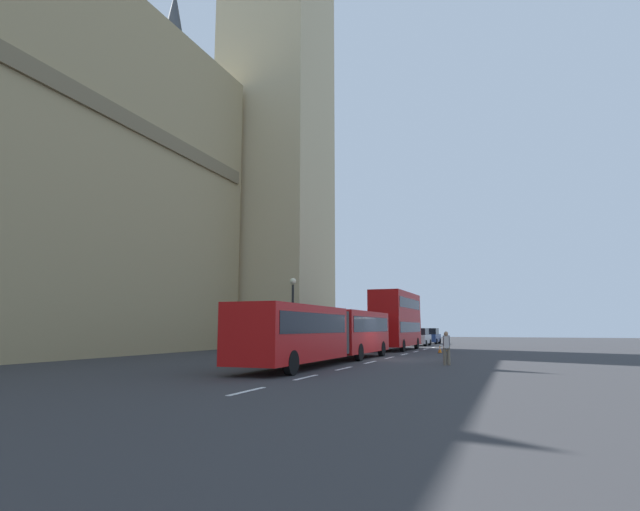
{
  "coord_description": "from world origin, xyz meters",
  "views": [
    {
      "loc": [
        -30.49,
        -7.64,
        1.89
      ],
      "look_at": [
        0.6,
        4.35,
        6.67
      ],
      "focal_mm": 28.36,
      "sensor_mm": 36.0,
      "label": 1
    }
  ],
  "objects_px": {
    "pedestrian_near_cones": "(446,347)",
    "pedestrian_by_kerb": "(447,345)",
    "sedan_lead": "(420,337)",
    "street_lamp": "(293,311)",
    "double_decker_bus": "(396,318)",
    "sedan_trailing": "(431,336)",
    "traffic_cone_middle": "(445,348)",
    "traffic_cone_west": "(440,349)",
    "articulated_bus": "(328,330)"
  },
  "relations": [
    {
      "from": "sedan_trailing",
      "to": "street_lamp",
      "type": "relative_size",
      "value": 0.83
    },
    {
      "from": "traffic_cone_middle",
      "to": "street_lamp",
      "type": "xyz_separation_m",
      "value": [
        -10.58,
        8.69,
        2.77
      ]
    },
    {
      "from": "articulated_bus",
      "to": "traffic_cone_west",
      "type": "xyz_separation_m",
      "value": [
        13.31,
        -4.14,
        -1.46
      ]
    },
    {
      "from": "sedan_lead",
      "to": "street_lamp",
      "type": "distance_m",
      "value": 23.99
    },
    {
      "from": "articulated_bus",
      "to": "double_decker_bus",
      "type": "relative_size",
      "value": 1.87
    },
    {
      "from": "double_decker_bus",
      "to": "traffic_cone_middle",
      "type": "height_order",
      "value": "double_decker_bus"
    },
    {
      "from": "articulated_bus",
      "to": "pedestrian_by_kerb",
      "type": "distance_m",
      "value": 6.81
    },
    {
      "from": "articulated_bus",
      "to": "pedestrian_near_cones",
      "type": "relative_size",
      "value": 10.63
    },
    {
      "from": "articulated_bus",
      "to": "street_lamp",
      "type": "relative_size",
      "value": 3.41
    },
    {
      "from": "double_decker_bus",
      "to": "traffic_cone_west",
      "type": "bearing_deg",
      "value": -133.02
    },
    {
      "from": "articulated_bus",
      "to": "sedan_trailing",
      "type": "bearing_deg",
      "value": -0.09
    },
    {
      "from": "pedestrian_near_cones",
      "to": "pedestrian_by_kerb",
      "type": "xyz_separation_m",
      "value": [
        2.55,
        0.31,
        0.0
      ]
    },
    {
      "from": "traffic_cone_west",
      "to": "pedestrian_near_cones",
      "type": "height_order",
      "value": "pedestrian_near_cones"
    },
    {
      "from": "traffic_cone_middle",
      "to": "traffic_cone_west",
      "type": "bearing_deg",
      "value": 179.09
    },
    {
      "from": "articulated_bus",
      "to": "sedan_trailing",
      "type": "distance_m",
      "value": 35.39
    },
    {
      "from": "traffic_cone_west",
      "to": "traffic_cone_middle",
      "type": "height_order",
      "value": "same"
    },
    {
      "from": "sedan_trailing",
      "to": "pedestrian_near_cones",
      "type": "relative_size",
      "value": 2.6
    },
    {
      "from": "traffic_cone_west",
      "to": "traffic_cone_middle",
      "type": "relative_size",
      "value": 1.0
    },
    {
      "from": "double_decker_bus",
      "to": "pedestrian_near_cones",
      "type": "bearing_deg",
      "value": -159.26
    },
    {
      "from": "articulated_bus",
      "to": "pedestrian_near_cones",
      "type": "xyz_separation_m",
      "value": [
        0.72,
        -6.23,
        -0.83
      ]
    },
    {
      "from": "sedan_trailing",
      "to": "pedestrian_by_kerb",
      "type": "relative_size",
      "value": 2.6
    },
    {
      "from": "sedan_lead",
      "to": "traffic_cone_west",
      "type": "xyz_separation_m",
      "value": [
        -15.55,
        -4.24,
        -0.63
      ]
    },
    {
      "from": "double_decker_bus",
      "to": "street_lamp",
      "type": "xyz_separation_m",
      "value": [
        -11.8,
        4.5,
        0.35
      ]
    },
    {
      "from": "double_decker_bus",
      "to": "traffic_cone_west",
      "type": "height_order",
      "value": "double_decker_bus"
    },
    {
      "from": "double_decker_bus",
      "to": "pedestrian_by_kerb",
      "type": "distance_m",
      "value": 15.22
    },
    {
      "from": "traffic_cone_west",
      "to": "pedestrian_near_cones",
      "type": "xyz_separation_m",
      "value": [
        -12.58,
        -2.09,
        0.63
      ]
    },
    {
      "from": "articulated_bus",
      "to": "traffic_cone_west",
      "type": "distance_m",
      "value": 14.01
    },
    {
      "from": "double_decker_bus",
      "to": "street_lamp",
      "type": "bearing_deg",
      "value": 159.1
    },
    {
      "from": "pedestrian_by_kerb",
      "to": "double_decker_bus",
      "type": "bearing_deg",
      "value": 23.05
    },
    {
      "from": "traffic_cone_west",
      "to": "street_lamp",
      "type": "distance_m",
      "value": 12.06
    },
    {
      "from": "traffic_cone_west",
      "to": "sedan_trailing",
      "type": "bearing_deg",
      "value": 10.5
    },
    {
      "from": "double_decker_bus",
      "to": "sedan_trailing",
      "type": "distance_m",
      "value": 18.29
    },
    {
      "from": "sedan_lead",
      "to": "pedestrian_near_cones",
      "type": "xyz_separation_m",
      "value": [
        -28.14,
        -6.33,
        -0.0
      ]
    },
    {
      "from": "articulated_bus",
      "to": "sedan_lead",
      "type": "bearing_deg",
      "value": 0.2
    },
    {
      "from": "articulated_bus",
      "to": "pedestrian_near_cones",
      "type": "bearing_deg",
      "value": -83.39
    },
    {
      "from": "articulated_bus",
      "to": "sedan_lead",
      "type": "distance_m",
      "value": 28.87
    },
    {
      "from": "pedestrian_by_kerb",
      "to": "traffic_cone_middle",
      "type": "bearing_deg",
      "value": 7.76
    },
    {
      "from": "street_lamp",
      "to": "sedan_lead",
      "type": "bearing_deg",
      "value": -10.63
    },
    {
      "from": "sedan_lead",
      "to": "traffic_cone_west",
      "type": "bearing_deg",
      "value": -164.74
    },
    {
      "from": "traffic_cone_west",
      "to": "pedestrian_near_cones",
      "type": "distance_m",
      "value": 12.77
    },
    {
      "from": "traffic_cone_west",
      "to": "pedestrian_by_kerb",
      "type": "distance_m",
      "value": 10.21
    },
    {
      "from": "double_decker_bus",
      "to": "pedestrian_near_cones",
      "type": "xyz_separation_m",
      "value": [
        -16.45,
        -6.23,
        -1.8
      ]
    },
    {
      "from": "double_decker_bus",
      "to": "pedestrian_by_kerb",
      "type": "height_order",
      "value": "double_decker_bus"
    },
    {
      "from": "sedan_lead",
      "to": "street_lamp",
      "type": "bearing_deg",
      "value": 169.37
    },
    {
      "from": "double_decker_bus",
      "to": "traffic_cone_west",
      "type": "xyz_separation_m",
      "value": [
        -3.87,
        -4.15,
        -2.43
      ]
    },
    {
      "from": "sedan_trailing",
      "to": "traffic_cone_middle",
      "type": "xyz_separation_m",
      "value": [
        -19.42,
        -4.13,
        -0.63
      ]
    },
    {
      "from": "pedestrian_by_kerb",
      "to": "traffic_cone_west",
      "type": "bearing_deg",
      "value": 10.01
    },
    {
      "from": "traffic_cone_middle",
      "to": "sedan_lead",
      "type": "bearing_deg",
      "value": 18.38
    },
    {
      "from": "traffic_cone_west",
      "to": "double_decker_bus",
      "type": "bearing_deg",
      "value": 46.98
    },
    {
      "from": "traffic_cone_middle",
      "to": "street_lamp",
      "type": "relative_size",
      "value": 0.11
    }
  ]
}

